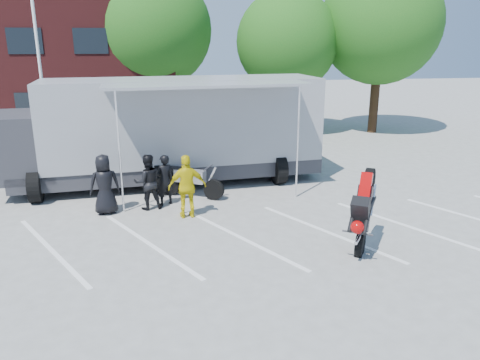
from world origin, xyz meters
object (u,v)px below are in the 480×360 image
object	(u,v)px
parked_motorcycle	(192,197)
stunt_bike_rider	(364,244)
transporter_truck	(172,182)
spectator_hivis	(187,187)
spectator_leather_a	(105,184)
spectator_leather_b	(165,180)
spectator_leather_c	(148,182)
tree_right	(381,24)
flagpole	(44,40)
tree_mid	(287,42)
tree_left	(154,30)

from	to	relation	value
parked_motorcycle	stunt_bike_rider	size ratio (longest dim) A/B	1.04
transporter_truck	spectator_hivis	distance (m)	3.80
spectator_leather_a	spectator_leather_b	size ratio (longest dim) A/B	1.12
spectator_leather_a	spectator_hivis	xyz separation A→B (m)	(2.42, -0.71, 0.03)
spectator_leather_a	stunt_bike_rider	bearing A→B (deg)	141.75
stunt_bike_rider	spectator_hivis	xyz separation A→B (m)	(-4.37, 2.63, 0.94)
transporter_truck	spectator_leather_b	bearing A→B (deg)	-101.64
parked_motorcycle	spectator_leather_c	distance (m)	1.87
parked_motorcycle	spectator_hivis	world-z (taller)	spectator_hivis
tree_right	spectator_leather_a	distance (m)	18.14
flagpole	parked_motorcycle	bearing A→B (deg)	-45.27
flagpole	parked_motorcycle	world-z (taller)	flagpole
spectator_leather_b	spectator_hivis	distance (m)	1.40
tree_right	spectator_leather_c	xyz separation A→B (m)	(-12.25, -10.84, -5.01)
tree_mid	spectator_hivis	world-z (taller)	tree_mid
spectator_leather_a	spectator_leather_c	size ratio (longest dim) A/B	1.05
tree_left	spectator_hivis	xyz separation A→B (m)	(0.91, -13.25, -4.62)
tree_mid	tree_right	size ratio (longest dim) A/B	0.84
flagpole	tree_mid	size ratio (longest dim) A/B	1.04
flagpole	spectator_leather_b	distance (m)	8.63
tree_right	parked_motorcycle	world-z (taller)	tree_right
tree_left	tree_mid	xyz separation A→B (m)	(7.00, -1.00, -0.62)
tree_left	spectator_leather_a	bearing A→B (deg)	-96.85
tree_left	parked_motorcycle	bearing A→B (deg)	-84.31
stunt_bike_rider	tree_right	bearing A→B (deg)	97.79
tree_mid	spectator_leather_b	bearing A→B (deg)	-121.45
tree_right	transporter_truck	xyz separation A→B (m)	(-11.47, -8.09, -5.88)
tree_right	spectator_leather_b	world-z (taller)	tree_right
spectator_hivis	parked_motorcycle	bearing A→B (deg)	-102.34
flagpole	spectator_leather_c	distance (m)	8.58
flagpole	tree_mid	bearing A→B (deg)	23.97
tree_mid	spectator_hivis	size ratio (longest dim) A/B	4.07
parked_motorcycle	tree_mid	bearing A→B (deg)	-0.41
tree_mid	spectator_leather_c	bearing A→B (deg)	-122.60
flagpole	tree_right	distance (m)	16.88
tree_right	parked_motorcycle	bearing A→B (deg)	-137.56
spectator_leather_c	spectator_hivis	xyz separation A→B (m)	(1.16, -0.92, 0.08)
flagpole	spectator_leather_c	size ratio (longest dim) A/B	4.62
spectator_leather_c	spectator_hivis	size ratio (longest dim) A/B	0.92
spectator_leather_c	stunt_bike_rider	bearing A→B (deg)	136.53
tree_mid	spectator_leather_c	distance (m)	14.06
tree_left	tree_mid	world-z (taller)	tree_left
spectator_hivis	spectator_leather_b	bearing A→B (deg)	-67.35
parked_motorcycle	spectator_leather_a	world-z (taller)	spectator_leather_a
tree_left	tree_right	bearing A→B (deg)	-7.13
parked_motorcycle	stunt_bike_rider	world-z (taller)	stunt_bike_rider
spectator_leather_c	flagpole	bearing A→B (deg)	-68.54
spectator_hivis	flagpole	bearing A→B (deg)	-59.78
tree_left	transporter_truck	world-z (taller)	tree_left
parked_motorcycle	stunt_bike_rider	xyz separation A→B (m)	(4.15, -4.45, 0.00)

